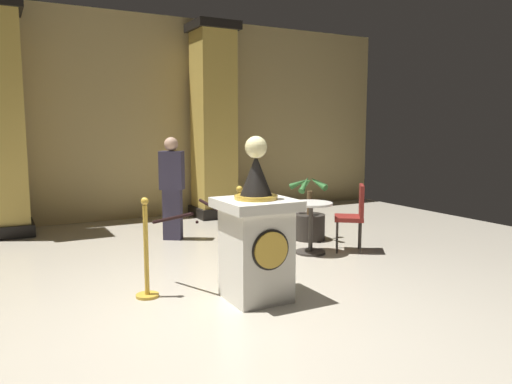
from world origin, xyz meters
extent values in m
plane|color=#B2A893|center=(0.00, 0.00, 0.00)|extent=(12.29, 12.29, 0.00)
cube|color=tan|center=(0.00, 5.22, 1.95)|extent=(12.29, 0.16, 3.90)
cube|color=silver|center=(0.33, -0.02, 0.47)|extent=(0.59, 0.59, 0.94)
cube|color=silver|center=(0.33, -0.02, 0.99)|extent=(0.73, 0.73, 0.10)
cylinder|color=gold|center=(0.33, -0.33, 0.58)|extent=(0.36, 0.03, 0.36)
cylinder|color=black|center=(0.33, -0.32, 0.58)|extent=(0.40, 0.01, 0.40)
cylinder|color=gold|center=(0.33, -0.02, 1.06)|extent=(0.44, 0.44, 0.04)
cone|color=black|center=(0.33, -0.02, 1.29)|extent=(0.32, 0.32, 0.41)
cylinder|color=gold|center=(0.33, -0.02, 1.48)|extent=(0.03, 0.03, 0.06)
sphere|color=beige|center=(0.33, -0.02, 1.56)|extent=(0.22, 0.22, 0.22)
cylinder|color=gold|center=(0.64, 1.00, 0.01)|extent=(0.24, 0.24, 0.03)
cylinder|color=gold|center=(0.64, 1.00, 0.49)|extent=(0.05, 0.05, 0.97)
sphere|color=gold|center=(0.64, 1.00, 1.01)|extent=(0.08, 0.08, 0.08)
cylinder|color=gold|center=(-0.65, 0.56, 0.01)|extent=(0.24, 0.24, 0.03)
cylinder|color=gold|center=(-0.65, 0.56, 0.49)|extent=(0.05, 0.05, 0.97)
sphere|color=gold|center=(-0.65, 0.56, 1.01)|extent=(0.08, 0.08, 0.08)
cylinder|color=black|center=(0.32, 0.89, 0.79)|extent=(0.26, 0.67, 0.21)
cylinder|color=black|center=(-0.33, 0.67, 0.79)|extent=(0.26, 0.67, 0.21)
sphere|color=black|center=(0.00, 0.78, 0.70)|extent=(0.04, 0.04, 0.04)
cube|color=black|center=(-1.87, 4.63, 0.10)|extent=(0.84, 0.84, 0.20)
cube|color=black|center=(1.87, 4.63, 0.10)|extent=(0.82, 0.82, 0.20)
cube|color=gold|center=(1.87, 4.63, 1.87)|extent=(0.71, 0.71, 3.75)
cube|color=black|center=(1.87, 4.63, 3.67)|extent=(0.85, 0.85, 0.16)
cylinder|color=#2D2823|center=(2.36, 2.00, 0.20)|extent=(0.49, 0.49, 0.40)
cylinder|color=brown|center=(2.36, 2.00, 0.59)|extent=(0.08, 0.08, 0.37)
cone|color=#2D662D|center=(2.52, 2.00, 0.90)|extent=(0.33, 0.10, 0.25)
cone|color=#2D662D|center=(2.42, 2.15, 0.90)|extent=(0.19, 0.33, 0.24)
cone|color=#2D662D|center=(2.24, 2.10, 0.90)|extent=(0.30, 0.30, 0.26)
cone|color=#2D662D|center=(2.22, 1.93, 0.90)|extent=(0.31, 0.22, 0.30)
cone|color=#2D662D|center=(2.42, 1.85, 0.90)|extent=(0.18, 0.34, 0.23)
cube|color=#383347|center=(0.46, 3.02, 0.40)|extent=(0.33, 0.31, 0.80)
cube|color=#383347|center=(0.46, 3.02, 1.10)|extent=(0.42, 0.38, 0.60)
sphere|color=tan|center=(0.46, 3.02, 1.50)|extent=(0.22, 0.22, 0.22)
cylinder|color=#332D28|center=(1.88, 1.26, 0.01)|extent=(0.42, 0.42, 0.03)
cylinder|color=#332D28|center=(1.88, 1.26, 0.35)|extent=(0.06, 0.06, 0.71)
cylinder|color=silver|center=(1.88, 1.26, 0.71)|extent=(0.60, 0.60, 0.03)
cylinder|color=black|center=(2.40, 1.34, 0.23)|extent=(0.03, 0.03, 0.45)
cylinder|color=black|center=(2.21, 1.08, 0.23)|extent=(0.03, 0.03, 0.45)
cylinder|color=black|center=(2.66, 1.15, 0.23)|extent=(0.03, 0.03, 0.45)
cylinder|color=black|center=(2.46, 0.89, 0.23)|extent=(0.03, 0.03, 0.45)
cube|color=maroon|center=(2.43, 1.11, 0.48)|extent=(0.56, 0.56, 0.06)
cube|color=maroon|center=(2.57, 1.01, 0.73)|extent=(0.28, 0.35, 0.45)
camera|label=1|loc=(-1.99, -4.37, 1.75)|focal=34.68mm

